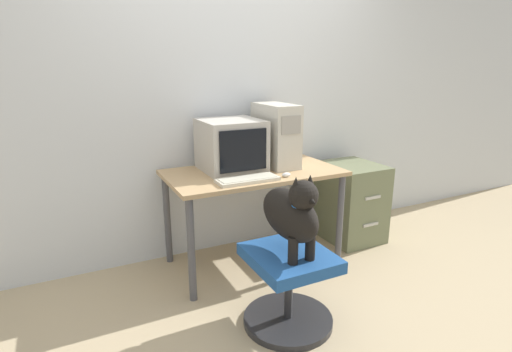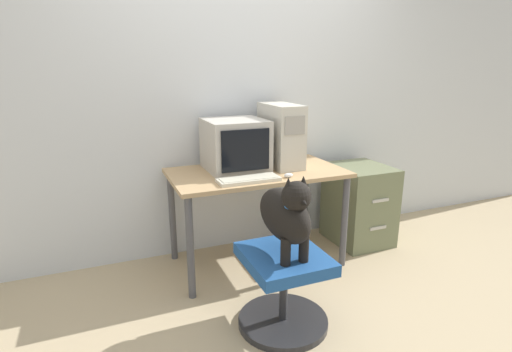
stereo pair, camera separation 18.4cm
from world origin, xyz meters
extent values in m
plane|color=tan|center=(0.00, 0.00, 0.00)|extent=(12.00, 12.00, 0.00)
cube|color=silver|center=(0.00, 0.77, 1.30)|extent=(8.00, 0.05, 2.60)
cube|color=tan|center=(0.00, 0.35, 0.73)|extent=(1.29, 0.71, 0.03)
cylinder|color=#4C4C51|center=(-0.59, 0.05, 0.36)|extent=(0.05, 0.05, 0.72)
cylinder|color=#4C4C51|center=(0.59, 0.05, 0.36)|extent=(0.05, 0.05, 0.72)
cylinder|color=#4C4C51|center=(-0.59, 0.66, 0.36)|extent=(0.05, 0.05, 0.72)
cylinder|color=#4C4C51|center=(0.59, 0.66, 0.36)|extent=(0.05, 0.05, 0.72)
cube|color=#B7B2A8|center=(-0.13, 0.46, 0.93)|extent=(0.43, 0.43, 0.38)
cube|color=black|center=(-0.13, 0.24, 0.93)|extent=(0.35, 0.01, 0.29)
cube|color=beige|center=(0.23, 0.44, 0.98)|extent=(0.21, 0.45, 0.48)
cube|color=#9E998E|center=(0.23, 0.21, 1.09)|extent=(0.16, 0.01, 0.13)
cube|color=beige|center=(-0.16, 0.12, 0.76)|extent=(0.43, 0.16, 0.02)
cube|color=beige|center=(-0.16, 0.12, 0.77)|extent=(0.39, 0.14, 0.00)
ellipsoid|color=silver|center=(0.13, 0.10, 0.76)|extent=(0.07, 0.04, 0.03)
cylinder|color=#262628|center=(-0.16, -0.44, 0.02)|extent=(0.54, 0.54, 0.04)
cylinder|color=#262628|center=(-0.16, -0.44, 0.22)|extent=(0.05, 0.05, 0.36)
cube|color=#1E4C8C|center=(-0.16, -0.44, 0.43)|extent=(0.45, 0.50, 0.07)
ellipsoid|color=black|center=(-0.16, -0.43, 0.70)|extent=(0.20, 0.50, 0.28)
cylinder|color=black|center=(-0.21, -0.57, 0.55)|extent=(0.06, 0.06, 0.16)
cylinder|color=black|center=(-0.10, -0.57, 0.55)|extent=(0.06, 0.06, 0.16)
sphere|color=black|center=(-0.16, -0.57, 0.85)|extent=(0.16, 0.16, 0.16)
cone|color=black|center=(-0.16, -0.64, 0.84)|extent=(0.07, 0.08, 0.07)
cone|color=black|center=(-0.20, -0.56, 0.92)|extent=(0.06, 0.06, 0.07)
cone|color=black|center=(-0.11, -0.56, 0.92)|extent=(0.06, 0.06, 0.07)
torus|color=blue|center=(-0.16, -0.55, 0.79)|extent=(0.11, 0.11, 0.02)
cube|color=#6B7251|center=(0.98, 0.39, 0.34)|extent=(0.45, 0.53, 0.68)
cube|color=beige|center=(0.98, 0.12, 0.46)|extent=(0.16, 0.01, 0.02)
cube|color=beige|center=(0.98, 0.12, 0.22)|extent=(0.16, 0.01, 0.02)
camera|label=1|loc=(-1.27, -2.23, 1.51)|focal=28.00mm
camera|label=2|loc=(-1.10, -2.30, 1.51)|focal=28.00mm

